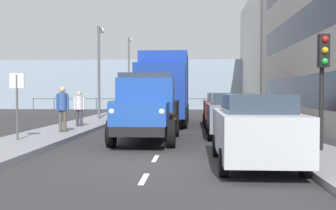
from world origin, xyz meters
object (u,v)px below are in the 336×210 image
object	(u,v)px
lorry_cargo_blue	(165,86)
pedestrian_couple_b	(79,106)
traffic_light_near	(323,66)
car_red_kerbside_2	(222,109)
car_black_oppositeside_1	(145,104)
lamp_post_promenade	(99,63)
car_silver_kerbside_near	(254,129)
pedestrian_strolling	(62,105)
street_sign	(17,95)
car_grey_kerbside_1	(231,114)
lamp_post_far	(129,67)
truck_vintage_blue	(146,109)
car_teal_oppositeside_0	(132,107)

from	to	relation	value
lorry_cargo_blue	pedestrian_couple_b	distance (m)	5.31
traffic_light_near	car_red_kerbside_2	bearing A→B (deg)	-77.62
car_black_oppositeside_1	lamp_post_promenade	bearing A→B (deg)	66.62
car_silver_kerbside_near	pedestrian_couple_b	world-z (taller)	pedestrian_couple_b
car_red_kerbside_2	pedestrian_strolling	size ratio (longest dim) A/B	2.26
pedestrian_couple_b	street_sign	world-z (taller)	street_sign
car_grey_kerbside_1	lamp_post_promenade	world-z (taller)	lamp_post_promenade
pedestrian_couple_b	car_black_oppositeside_1	bearing A→B (deg)	-99.86
car_red_kerbside_2	lamp_post_promenade	bearing A→B (deg)	-26.57
pedestrian_strolling	street_sign	xyz separation A→B (m)	(0.69, 2.70, 0.45)
car_black_oppositeside_1	pedestrian_couple_b	xyz separation A→B (m)	(1.86, 10.73, 0.22)
car_grey_kerbside_1	pedestrian_strolling	xyz separation A→B (m)	(6.70, -0.05, 0.34)
lorry_cargo_blue	car_red_kerbside_2	bearing A→B (deg)	153.49
lorry_cargo_blue	lamp_post_promenade	distance (m)	4.81
car_black_oppositeside_1	traffic_light_near	bearing A→B (deg)	111.16
car_grey_kerbside_1	lamp_post_promenade	bearing A→B (deg)	-50.06
car_grey_kerbside_1	car_black_oppositeside_1	world-z (taller)	same
pedestrian_couple_b	car_silver_kerbside_near	bearing A→B (deg)	126.95
traffic_light_near	lamp_post_far	bearing A→B (deg)	-69.58
car_silver_kerbside_near	lamp_post_promenade	bearing A→B (deg)	-64.16
truck_vintage_blue	traffic_light_near	xyz separation A→B (m)	(-5.21, 2.72, 1.29)
car_silver_kerbside_near	pedestrian_couple_b	bearing A→B (deg)	-53.05
pedestrian_strolling	traffic_light_near	distance (m)	10.02
truck_vintage_blue	car_red_kerbside_2	xyz separation A→B (m)	(-3.11, -6.81, -0.28)
car_red_kerbside_2	traffic_light_near	xyz separation A→B (m)	(-2.09, 9.53, 1.58)
car_teal_oppositeside_0	pedestrian_strolling	world-z (taller)	pedestrian_strolling
pedestrian_couple_b	traffic_light_near	xyz separation A→B (m)	(-8.89, 7.43, 1.36)
lamp_post_far	pedestrian_strolling	bearing A→B (deg)	91.25
truck_vintage_blue	lorry_cargo_blue	size ratio (longest dim) A/B	0.69
car_grey_kerbside_1	pedestrian_couple_b	bearing A→B (deg)	-22.66
truck_vintage_blue	street_sign	bearing A→B (deg)	10.36
truck_vintage_blue	lorry_cargo_blue	xyz separation A→B (m)	(-0.08, -8.33, 0.90)
pedestrian_couple_b	lamp_post_far	xyz separation A→B (m)	(0.34, -17.37, 2.87)
car_silver_kerbside_near	car_black_oppositeside_1	xyz separation A→B (m)	(4.94, -19.77, -0.00)
car_silver_kerbside_near	pedestrian_strolling	xyz separation A→B (m)	(6.70, -6.25, 0.34)
lorry_cargo_blue	pedestrian_strolling	size ratio (longest dim) A/B	4.48
traffic_light_near	lamp_post_promenade	world-z (taller)	lamp_post_promenade
lorry_cargo_blue	traffic_light_near	distance (m)	12.18
car_teal_oppositeside_0	pedestrian_strolling	xyz separation A→B (m)	(1.76, 6.97, 0.34)
truck_vintage_blue	car_black_oppositeside_1	size ratio (longest dim) A/B	1.33
car_silver_kerbside_near	lamp_post_promenade	distance (m)	16.56
car_red_kerbside_2	lamp_post_far	size ratio (longest dim) A/B	0.64
car_grey_kerbside_1	lamp_post_far	xyz separation A→B (m)	(7.14, -20.21, 3.09)
car_teal_oppositeside_0	car_red_kerbside_2	bearing A→B (deg)	157.19
pedestrian_strolling	lamp_post_far	bearing A→B (deg)	-88.75
car_red_kerbside_2	street_sign	bearing A→B (deg)	45.81
car_grey_kerbside_1	pedestrian_couple_b	size ratio (longest dim) A/B	2.33
car_silver_kerbside_near	pedestrian_strolling	distance (m)	9.17
car_red_kerbside_2	street_sign	xyz separation A→B (m)	(7.38, 7.60, 0.79)
truck_vintage_blue	car_grey_kerbside_1	world-z (taller)	truck_vintage_blue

